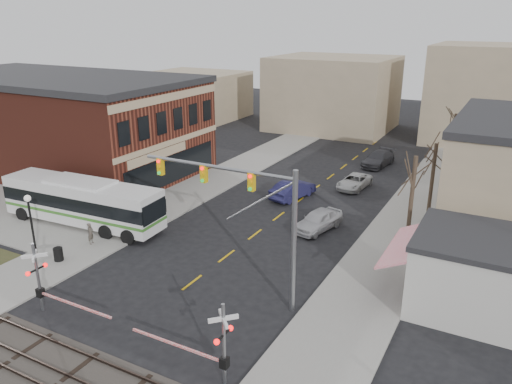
% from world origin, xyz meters
% --- Properties ---
extents(ground, '(160.00, 160.00, 0.00)m').
position_xyz_m(ground, '(0.00, 0.00, 0.00)').
color(ground, black).
rests_on(ground, ground).
extents(sidewalk_west, '(5.00, 60.00, 0.12)m').
position_xyz_m(sidewalk_west, '(-9.50, 20.00, 0.06)').
color(sidewalk_west, gray).
rests_on(sidewalk_west, ground).
extents(sidewalk_east, '(5.00, 60.00, 0.12)m').
position_xyz_m(sidewalk_east, '(9.50, 20.00, 0.06)').
color(sidewalk_east, gray).
rests_on(sidewalk_east, ground).
extents(plaza_west, '(20.00, 10.00, 0.11)m').
position_xyz_m(plaza_west, '(-22.00, 5.00, 0.06)').
color(plaza_west, gray).
rests_on(plaza_west, ground).
extents(ballast_strip, '(160.00, 5.00, 0.06)m').
position_xyz_m(ballast_strip, '(0.00, -8.00, 0.03)').
color(ballast_strip, '#332D28').
rests_on(ballast_strip, ground).
extents(rail_tracks, '(160.00, 3.91, 0.14)m').
position_xyz_m(rail_tracks, '(0.00, -8.00, 0.12)').
color(rail_tracks, '#2D231E').
rests_on(rail_tracks, ground).
extents(brick_building, '(30.40, 15.40, 9.60)m').
position_xyz_m(brick_building, '(-26.98, 16.00, 4.81)').
color(brick_building, '#5E251A').
rests_on(brick_building, ground).
extents(awning_shop, '(9.74, 6.20, 4.30)m').
position_xyz_m(awning_shop, '(15.97, 7.00, 2.16)').
color(awning_shop, beige).
rests_on(awning_shop, ground).
extents(tree_east_a, '(0.28, 0.28, 6.75)m').
position_xyz_m(tree_east_a, '(10.50, 12.00, 3.50)').
color(tree_east_a, '#382B21').
rests_on(tree_east_a, sidewalk_east).
extents(tree_east_b, '(0.28, 0.28, 6.30)m').
position_xyz_m(tree_east_b, '(10.80, 18.00, 3.27)').
color(tree_east_b, '#382B21').
rests_on(tree_east_b, sidewalk_east).
extents(tree_east_c, '(0.28, 0.28, 7.20)m').
position_xyz_m(tree_east_c, '(11.00, 26.00, 3.72)').
color(tree_east_c, '#382B21').
rests_on(tree_east_c, sidewalk_east).
extents(transit_bus, '(13.46, 3.70, 3.43)m').
position_xyz_m(transit_bus, '(-12.44, 5.41, 1.93)').
color(transit_bus, silver).
rests_on(transit_bus, ground).
extents(traffic_signal_mast, '(9.51, 0.30, 8.00)m').
position_xyz_m(traffic_signal_mast, '(3.89, 2.17, 5.71)').
color(traffic_signal_mast, gray).
rests_on(traffic_signal_mast, ground).
extents(rr_crossing_west, '(5.60, 1.36, 4.00)m').
position_xyz_m(rr_crossing_west, '(-5.02, -4.32, 1.97)').
color(rr_crossing_west, gray).
rests_on(rr_crossing_west, ground).
extents(rr_crossing_east, '(5.60, 1.36, 4.00)m').
position_xyz_m(rr_crossing_east, '(5.93, -4.53, 1.97)').
color(rr_crossing_east, gray).
rests_on(rr_crossing_east, ground).
extents(street_lamp, '(0.44, 0.44, 4.24)m').
position_xyz_m(street_lamp, '(-11.21, -0.04, 3.16)').
color(street_lamp, black).
rests_on(street_lamp, sidewalk_west).
extents(trash_bin, '(0.60, 0.60, 0.88)m').
position_xyz_m(trash_bin, '(-9.22, 0.10, 0.56)').
color(trash_bin, black).
rests_on(trash_bin, sidewalk_west).
extents(car_a, '(2.90, 4.88, 1.56)m').
position_xyz_m(car_a, '(3.76, 13.03, 0.78)').
color(car_a, '#ADADB2').
rests_on(car_a, ground).
extents(car_b, '(2.75, 5.11, 1.60)m').
position_xyz_m(car_b, '(-0.78, 18.49, 0.80)').
color(car_b, '#1B1A43').
rests_on(car_b, ground).
extents(car_c, '(2.50, 4.74, 1.27)m').
position_xyz_m(car_c, '(3.15, 23.69, 0.64)').
color(car_c, silver).
rests_on(car_c, ground).
extents(car_d, '(2.89, 5.53, 1.53)m').
position_xyz_m(car_d, '(3.11, 32.13, 0.77)').
color(car_d, '#424248').
rests_on(car_d, ground).
extents(pedestrian_near, '(0.50, 0.64, 1.54)m').
position_xyz_m(pedestrian_near, '(-9.26, 3.00, 0.89)').
color(pedestrian_near, '#4D453D').
rests_on(pedestrian_near, sidewalk_west).
extents(pedestrian_far, '(1.15, 1.06, 1.89)m').
position_xyz_m(pedestrian_far, '(-9.54, 7.91, 1.06)').
color(pedestrian_far, '#2F3053').
rests_on(pedestrian_far, sidewalk_west).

